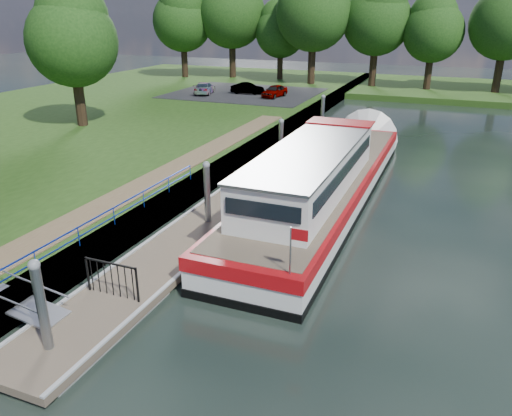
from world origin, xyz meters
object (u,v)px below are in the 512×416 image
at_px(barge, 327,177).
at_px(car_b, 247,88).
at_px(car_c, 204,88).
at_px(pontoon, 250,191).
at_px(car_a, 275,91).

height_order(barge, car_b, barge).
xyz_separation_m(barge, car_c, (-18.02, 22.04, 0.31)).
height_order(pontoon, car_b, car_b).
height_order(car_b, car_c, car_c).
relative_size(pontoon, barge, 1.42).
relative_size(barge, car_a, 6.37).
bearing_deg(barge, pontoon, -166.29).
distance_m(pontoon, car_a, 24.80).
bearing_deg(car_a, car_b, 173.36).
height_order(barge, car_a, barge).
bearing_deg(barge, car_c, 129.27).
bearing_deg(car_c, pontoon, 106.62).
height_order(pontoon, barge, barge).
height_order(barge, car_c, barge).
height_order(pontoon, car_a, car_a).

